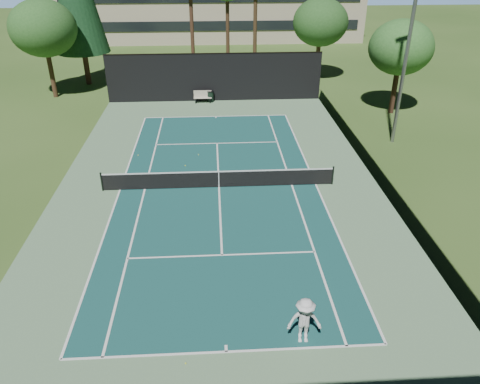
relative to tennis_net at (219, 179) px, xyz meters
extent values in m
plane|color=#375821|center=(0.00, 0.00, -0.56)|extent=(160.00, 160.00, 0.00)
cube|color=#628B61|center=(0.00, 0.00, -0.55)|extent=(18.00, 32.00, 0.01)
cube|color=#174C49|center=(0.00, 0.00, -0.55)|extent=(10.97, 23.77, 0.01)
cube|color=white|center=(0.00, -11.88, -0.54)|extent=(10.97, 0.10, 0.01)
cube|color=white|center=(0.00, 11.88, -0.54)|extent=(10.97, 0.10, 0.01)
cube|color=white|center=(0.00, -6.40, -0.54)|extent=(8.23, 0.10, 0.01)
cube|color=white|center=(0.00, 6.40, -0.54)|extent=(8.23, 0.10, 0.01)
cube|color=white|center=(-5.49, 0.00, -0.54)|extent=(0.10, 23.77, 0.01)
cube|color=white|center=(5.49, 0.00, -0.54)|extent=(0.10, 23.77, 0.01)
cube|color=white|center=(-4.12, 0.00, -0.54)|extent=(0.10, 23.77, 0.01)
cube|color=white|center=(4.12, 0.00, -0.54)|extent=(0.10, 23.77, 0.01)
cube|color=white|center=(0.00, 0.00, -0.54)|extent=(0.10, 12.80, 0.01)
cube|color=white|center=(0.00, -11.73, -0.54)|extent=(0.10, 0.30, 0.01)
cube|color=white|center=(0.00, 11.73, -0.54)|extent=(0.10, 0.30, 0.01)
cylinder|color=black|center=(-6.40, 0.00, -0.01)|extent=(0.10, 0.10, 1.10)
cylinder|color=black|center=(6.40, 0.00, -0.01)|extent=(0.10, 0.10, 1.10)
cube|color=black|center=(0.00, 0.00, -0.06)|extent=(12.80, 0.02, 0.92)
cube|color=white|center=(0.00, 0.00, 0.43)|extent=(12.80, 0.04, 0.07)
cube|color=white|center=(0.00, 0.00, -0.06)|extent=(0.05, 0.03, 0.92)
cube|color=black|center=(0.00, 16.00, 1.44)|extent=(18.00, 0.04, 4.00)
cube|color=black|center=(9.00, 0.00, 1.44)|extent=(0.04, 32.00, 4.00)
cube|color=black|center=(-9.00, 0.00, 1.44)|extent=(0.04, 32.00, 4.00)
cube|color=black|center=(0.00, 16.00, 3.44)|extent=(18.00, 0.06, 0.06)
imported|color=silver|center=(2.67, -11.52, 0.35)|extent=(1.19, 0.72, 1.81)
sphere|color=#E0EC35|center=(-1.34, -12.30, -0.53)|extent=(0.06, 0.06, 0.06)
sphere|color=#C3E033|center=(-2.00, 2.92, -0.52)|extent=(0.08, 0.08, 0.08)
sphere|color=#D7EE36|center=(-1.23, 4.51, -0.53)|extent=(0.06, 0.06, 0.06)
sphere|color=yellow|center=(-5.09, 4.69, -0.53)|extent=(0.06, 0.06, 0.06)
cube|color=beige|center=(-1.05, 15.42, -0.11)|extent=(1.50, 0.45, 0.05)
cube|color=beige|center=(-1.05, 15.62, 0.19)|extent=(1.50, 0.06, 0.55)
cube|color=black|center=(-1.65, 15.42, -0.35)|extent=(0.06, 0.40, 0.42)
cube|color=black|center=(-0.45, 15.42, -0.35)|extent=(0.06, 0.40, 0.42)
cylinder|color=black|center=(-0.38, 15.69, -0.11)|extent=(0.52, 0.52, 0.90)
cylinder|color=black|center=(-0.38, 15.69, 0.36)|extent=(0.56, 0.56, 0.05)
cylinder|color=#482C1F|center=(-12.00, 22.00, 1.24)|extent=(0.50, 0.50, 3.60)
cylinder|color=#482D1E|center=(-2.00, 24.00, 3.72)|extent=(0.36, 0.36, 8.55)
cylinder|color=#442E1D|center=(1.50, 26.00, 3.27)|extent=(0.36, 0.36, 7.65)
cylinder|color=#44301D|center=(4.00, 23.00, 3.94)|extent=(0.36, 0.36, 9.00)
cylinder|color=#4A331F|center=(10.00, 22.00, 1.20)|extent=(0.40, 0.40, 3.52)
ellipsoid|color=#25511F|center=(10.00, 22.00, 4.88)|extent=(5.12, 5.12, 4.35)
cylinder|color=#41281C|center=(14.00, 12.00, 1.09)|extent=(0.40, 0.40, 3.30)
ellipsoid|color=#2F6527|center=(14.00, 12.00, 4.54)|extent=(4.80, 4.80, 4.08)
cylinder|color=#4E3421|center=(-14.00, 18.00, 1.31)|extent=(0.40, 0.40, 3.74)
ellipsoid|color=#295A23|center=(-14.00, 18.00, 5.22)|extent=(5.44, 5.44, 4.62)
cube|color=#B6A78D|center=(0.00, 46.00, 3.44)|extent=(40.00, 12.00, 8.00)
cube|color=black|center=(0.00, 39.95, 1.84)|extent=(38.00, 0.15, 1.20)
cylinder|color=gray|center=(12.00, 6.00, 5.44)|extent=(0.24, 0.24, 12.00)
camera|label=1|loc=(-0.21, -23.14, 11.68)|focal=35.00mm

